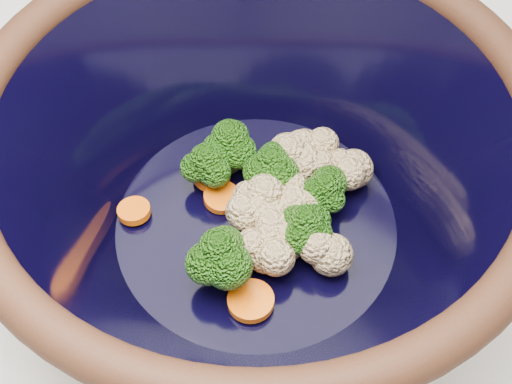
% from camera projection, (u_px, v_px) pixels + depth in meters
% --- Properties ---
extents(mixing_bowl, '(0.39, 0.39, 0.16)m').
position_uv_depth(mixing_bowl, '(256.00, 178.00, 0.48)').
color(mixing_bowl, black).
rests_on(mixing_bowl, counter).
extents(vegetable_pile, '(0.17, 0.17, 0.05)m').
position_uv_depth(vegetable_pile, '(270.00, 198.00, 0.51)').
color(vegetable_pile, '#608442').
rests_on(vegetable_pile, mixing_bowl).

